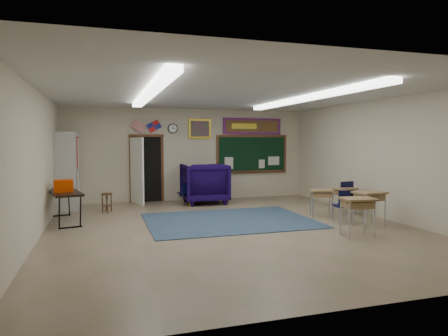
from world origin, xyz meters
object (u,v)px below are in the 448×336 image
object	(u,v)px
wingback_armchair	(204,183)
wooden_stool	(107,203)
student_desk_front_left	(321,202)
student_desk_front_right	(345,200)
folding_table	(64,205)

from	to	relation	value
wingback_armchair	wooden_stool	xyz separation A→B (m)	(-2.95, -0.83, -0.35)
wingback_armchair	student_desk_front_left	size ratio (longest dim) A/B	1.96
student_desk_front_right	wooden_stool	distance (m)	6.40
wingback_armchair	student_desk_front_left	world-z (taller)	wingback_armchair
student_desk_front_right	student_desk_front_left	bearing A→B (deg)	169.81
folding_table	wooden_stool	world-z (taller)	folding_table
wingback_armchair	student_desk_front_right	distance (m)	4.29
wingback_armchair	folding_table	xyz separation A→B (m)	(-3.94, -1.82, -0.21)
wingback_armchair	folding_table	size ratio (longest dim) A/B	0.72
folding_table	wooden_stool	xyz separation A→B (m)	(0.99, 1.00, -0.14)
wooden_stool	student_desk_front_right	bearing A→B (deg)	-19.75
wingback_armchair	folding_table	world-z (taller)	wingback_armchair
wingback_armchair	wooden_stool	size ratio (longest dim) A/B	2.60
folding_table	student_desk_front_left	bearing A→B (deg)	-24.47
student_desk_front_left	student_desk_front_right	bearing A→B (deg)	29.39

